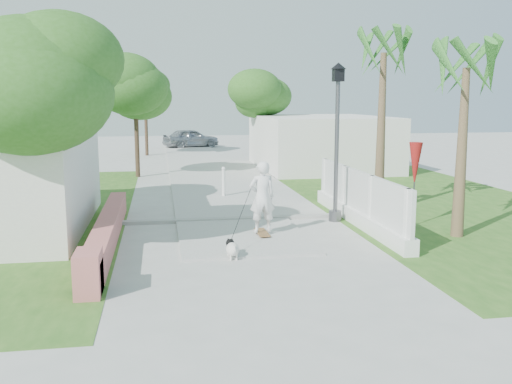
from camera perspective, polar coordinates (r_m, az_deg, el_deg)
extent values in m
plane|color=#B7B7B2|center=(10.64, 1.74, -9.63)|extent=(90.00, 90.00, 0.00)
cube|color=#B7B7B2|center=(30.13, -5.73, 2.72)|extent=(3.20, 36.00, 0.06)
cube|color=#999993|center=(16.35, -2.38, -2.73)|extent=(6.50, 0.25, 0.10)
cube|color=#2D5D1D|center=(20.30, 16.87, -0.89)|extent=(8.00, 20.00, 0.01)
cube|color=#BE6163|center=(14.28, -14.63, -3.76)|extent=(0.45, 8.00, 0.60)
cube|color=#BE6163|center=(10.60, -16.42, -7.82)|extent=(0.45, 0.80, 0.80)
cube|color=white|center=(16.15, 10.14, -2.48)|extent=(0.35, 7.00, 0.40)
cube|color=white|center=(16.01, 10.22, 0.15)|extent=(0.10, 7.00, 1.10)
cube|color=white|center=(13.13, 14.89, -2.89)|extent=(0.14, 0.14, 1.50)
cube|color=white|center=(15.12, 11.47, -1.19)|extent=(0.14, 0.14, 1.50)
cube|color=white|center=(17.16, 8.85, 0.12)|extent=(0.14, 0.14, 1.50)
cube|color=white|center=(19.05, 6.96, 1.06)|extent=(0.14, 0.14, 1.50)
cube|color=silver|center=(29.07, 6.43, 4.98)|extent=(6.00, 8.00, 2.60)
cylinder|color=#59595E|center=(16.46, 7.91, -2.37)|extent=(0.36, 0.36, 0.30)
cylinder|color=#59595E|center=(16.19, 8.06, 4.06)|extent=(0.12, 0.12, 4.00)
cube|color=black|center=(16.14, 8.23, 11.50)|extent=(0.28, 0.28, 0.35)
cone|color=black|center=(16.15, 8.25, 12.38)|extent=(0.44, 0.44, 0.18)
cylinder|color=white|center=(20.21, -3.25, 0.87)|extent=(0.12, 0.12, 1.00)
sphere|color=white|center=(20.14, -3.27, 2.34)|extent=(0.14, 0.14, 0.14)
cylinder|color=#59595E|center=(16.08, 15.52, 0.18)|extent=(0.04, 0.04, 2.00)
cone|color=#A01A16|center=(15.99, 15.63, 2.66)|extent=(0.36, 0.36, 1.20)
cylinder|color=#4C3826|center=(13.20, -20.49, 2.06)|extent=(0.20, 0.20, 3.85)
ellipsoid|color=#2B5D1A|center=(13.11, -20.90, 9.23)|extent=(3.60, 3.60, 2.70)
ellipsoid|color=#2B5D1A|center=(12.89, -20.28, 10.84)|extent=(3.06, 3.06, 2.30)
ellipsoid|color=#2B5D1A|center=(13.37, -21.77, 12.18)|extent=(2.70, 2.70, 2.02)
cylinder|color=#4C3826|center=(18.78, -20.35, 3.51)|extent=(0.20, 0.20, 3.50)
ellipsoid|color=#2B5D1A|center=(18.70, -20.61, 8.09)|extent=(3.20, 3.20, 2.40)
ellipsoid|color=#2B5D1A|center=(18.47, -20.17, 9.19)|extent=(2.72, 2.72, 2.05)
ellipsoid|color=#2B5D1A|center=(18.94, -21.22, 10.18)|extent=(2.40, 2.40, 1.79)
cylinder|color=#4C3826|center=(25.93, -11.85, 5.71)|extent=(0.20, 0.20, 3.85)
ellipsoid|color=#2B5D1A|center=(25.89, -11.97, 9.36)|extent=(3.40, 3.40, 2.55)
ellipsoid|color=#2B5D1A|center=(25.69, -11.57, 10.16)|extent=(2.89, 2.89, 2.18)
ellipsoid|color=#2B5D1A|center=(26.11, -12.45, 10.88)|extent=(2.55, 2.55, 1.90)
cylinder|color=#4C3826|center=(30.36, 0.28, 6.07)|extent=(0.20, 0.20, 3.50)
ellipsoid|color=#2B5D1A|center=(30.32, 0.29, 8.90)|extent=(3.00, 3.00, 2.25)
ellipsoid|color=#2B5D1A|center=(30.16, 0.73, 9.56)|extent=(2.55, 2.55, 1.92)
ellipsoid|color=#2B5D1A|center=(30.48, -0.16, 10.22)|extent=(2.25, 2.25, 1.68)
cylinder|color=#4C3826|center=(35.91, -10.93, 6.68)|extent=(0.20, 0.20, 3.85)
ellipsoid|color=#2B5D1A|center=(35.88, -11.01, 9.31)|extent=(3.20, 3.20, 2.40)
ellipsoid|color=#2B5D1A|center=(35.68, -10.71, 9.88)|extent=(2.72, 2.72, 2.05)
ellipsoid|color=#2B5D1A|center=(36.09, -11.36, 10.41)|extent=(2.40, 2.40, 1.79)
cone|color=brown|center=(17.68, 12.39, 5.66)|extent=(0.32, 0.32, 4.80)
cone|color=brown|center=(15.07, 19.86, 3.60)|extent=(0.32, 0.32, 4.20)
cube|color=brown|center=(14.51, 0.61, -4.06)|extent=(0.33, 0.95, 0.02)
imported|color=white|center=(14.33, 0.61, -0.50)|extent=(0.69, 0.48, 1.80)
cylinder|color=gray|center=(14.19, 0.51, -4.64)|extent=(0.03, 0.07, 0.07)
cylinder|color=gray|center=(14.22, 1.18, -4.61)|extent=(0.03, 0.07, 0.07)
cylinder|color=gray|center=(14.83, 0.06, -4.02)|extent=(0.03, 0.07, 0.07)
cylinder|color=gray|center=(14.86, 0.70, -4.00)|extent=(0.03, 0.07, 0.07)
ellipsoid|color=silver|center=(12.46, -2.37, -5.75)|extent=(0.33, 0.49, 0.29)
sphere|color=black|center=(12.64, -2.61, -5.12)|extent=(0.19, 0.19, 0.19)
sphere|color=silver|center=(12.73, -2.70, -5.12)|extent=(0.09, 0.09, 0.09)
cone|color=black|center=(12.61, -2.81, -4.74)|extent=(0.05, 0.05, 0.07)
cone|color=black|center=(12.63, -2.42, -4.72)|extent=(0.05, 0.05, 0.07)
cylinder|color=silver|center=(12.58, -2.78, -6.32)|extent=(0.04, 0.04, 0.13)
cylinder|color=silver|center=(12.61, -2.19, -6.28)|extent=(0.04, 0.04, 0.13)
cylinder|color=silver|center=(12.38, -2.54, -6.59)|extent=(0.04, 0.04, 0.13)
cylinder|color=silver|center=(12.41, -1.95, -6.54)|extent=(0.04, 0.04, 0.13)
cylinder|color=silver|center=(12.23, -2.12, -5.66)|extent=(0.04, 0.11, 0.11)
imported|color=#979A9E|center=(41.43, -6.52, 5.38)|extent=(4.29, 2.84, 1.36)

